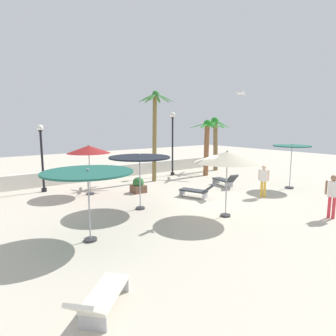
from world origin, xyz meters
TOP-DOWN VIEW (x-y plane):
  - ground_plane at (0.00, 0.00)m, footprint 56.00×56.00m
  - boundary_wall at (0.00, 9.19)m, footprint 25.20×0.30m
  - patio_umbrella_0 at (-3.37, 5.61)m, footprint 2.24×2.24m
  - patio_umbrella_1 at (-2.69, 1.71)m, footprint 2.64×2.64m
  - patio_umbrella_2 at (-0.48, -1.27)m, footprint 2.62×2.62m
  - patio_umbrella_3 at (6.44, -0.02)m, footprint 2.08×2.08m
  - patio_umbrella_4 at (-5.84, -0.32)m, footprint 2.82×2.82m
  - palm_tree_0 at (7.81, 7.25)m, footprint 2.28×2.33m
  - palm_tree_1 at (1.47, 6.52)m, footprint 2.25×2.26m
  - palm_tree_3 at (5.67, 6.03)m, footprint 2.51×2.47m
  - lamp_post_0 at (-5.16, 7.78)m, footprint 0.34×0.34m
  - lamp_post_1 at (3.73, 7.56)m, footprint 0.41×0.41m
  - lounge_chair_0 at (-7.14, -3.99)m, footprint 1.76×1.68m
  - lounge_chair_1 at (0.67, 1.60)m, footprint 1.19×1.95m
  - lounge_chair_2 at (3.89, 2.66)m, footprint 0.93×1.96m
  - guest_0 at (2.68, -3.98)m, footprint 0.36×0.53m
  - guest_1 at (3.42, -0.32)m, footprint 0.32×0.55m
  - seagull_0 at (0.66, -0.86)m, footprint 1.07×0.41m
  - planter at (-1.11, 4.43)m, footprint 0.70×0.70m

SIDE VIEW (x-z plane):
  - ground_plane at x=0.00m, z-range 0.00..0.00m
  - planter at x=-1.11m, z-range -0.04..0.81m
  - lounge_chair_2 at x=3.89m, z-range -0.03..0.81m
  - lounge_chair_0 at x=-7.14m, z-range -0.03..0.81m
  - lounge_chair_1 at x=0.67m, z-range -0.03..0.81m
  - boundary_wall at x=0.00m, z-range 0.00..0.85m
  - guest_1 at x=3.42m, z-range 0.17..1.82m
  - guest_0 at x=2.68m, z-range 0.19..1.94m
  - lamp_post_0 at x=-5.16m, z-range 0.32..4.01m
  - patio_umbrella_4 at x=-5.84m, z-range 0.99..3.35m
  - patio_umbrella_1 at x=-2.69m, z-range 0.99..3.44m
  - patio_umbrella_3 at x=6.44m, z-range 0.99..3.59m
  - patio_umbrella_0 at x=-3.37m, z-range 1.06..3.71m
  - patio_umbrella_2 at x=-0.48m, z-range 1.07..3.77m
  - palm_tree_3 at x=5.67m, z-range 0.51..4.53m
  - palm_tree_0 at x=7.81m, z-range 0.55..4.79m
  - lamp_post_1 at x=3.73m, z-range 0.68..5.23m
  - palm_tree_1 at x=1.47m, z-range 0.74..6.54m
  - seagull_0 at x=0.66m, z-range 4.93..5.07m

